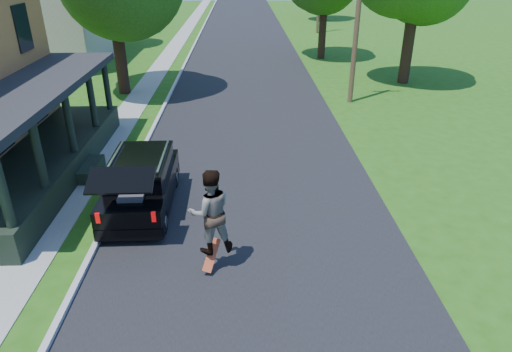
{
  "coord_description": "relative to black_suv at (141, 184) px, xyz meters",
  "views": [
    {
      "loc": [
        -0.26,
        -8.07,
        6.77
      ],
      "look_at": [
        0.1,
        3.0,
        1.36
      ],
      "focal_mm": 32.0,
      "sensor_mm": 36.0,
      "label": 1
    }
  ],
  "objects": [
    {
      "name": "ground",
      "position": [
        3.2,
        -3.76,
        -0.8
      ],
      "size": [
        140.0,
        140.0,
        0.0
      ],
      "primitive_type": "plane",
      "color": "#245010",
      "rests_on": "ground"
    },
    {
      "name": "street",
      "position": [
        3.2,
        16.24,
        -0.8
      ],
      "size": [
        8.0,
        120.0,
        0.02
      ],
      "primitive_type": "cube",
      "color": "black",
      "rests_on": "ground"
    },
    {
      "name": "curb",
      "position": [
        -0.85,
        16.24,
        -0.8
      ],
      "size": [
        0.15,
        120.0,
        0.12
      ],
      "primitive_type": "cube",
      "color": "#A6A6A1",
      "rests_on": "ground"
    },
    {
      "name": "sidewalk",
      "position": [
        -2.4,
        16.24,
        -0.8
      ],
      "size": [
        1.3,
        120.0,
        0.03
      ],
      "primitive_type": "cube",
      "color": "gray",
      "rests_on": "ground"
    },
    {
      "name": "black_suv",
      "position": [
        0.0,
        0.0,
        0.0
      ],
      "size": [
        1.77,
        4.49,
        2.08
      ],
      "rotation": [
        0.0,
        0.0,
        0.01
      ],
      "color": "black",
      "rests_on": "ground"
    },
    {
      "name": "skateboarder",
      "position": [
        2.2,
        -2.9,
        0.73
      ],
      "size": [
        1.17,
        1.01,
        2.06
      ],
      "rotation": [
        0.0,
        0.0,
        3.4
      ],
      "color": "black",
      "rests_on": "ground"
    },
    {
      "name": "skateboard",
      "position": [
        2.18,
        -3.01,
        -0.41
      ],
      "size": [
        0.44,
        0.63,
        0.62
      ],
      "rotation": [
        0.0,
        0.0,
        -0.1
      ],
      "color": "#972C0D",
      "rests_on": "ground"
    },
    {
      "name": "utility_pole_near",
      "position": [
        8.44,
        10.45,
        3.48
      ],
      "size": [
        1.51,
        0.25,
        8.28
      ],
      "rotation": [
        0.0,
        0.0,
        0.04
      ],
      "color": "#4D3B24",
      "rests_on": "ground"
    }
  ]
}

